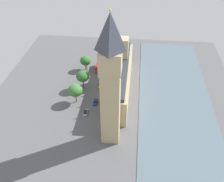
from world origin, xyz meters
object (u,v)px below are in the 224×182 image
plane_tree_kerbside (83,76)px  clock_tower (110,82)px  car_silver_midblock (86,112)px  pedestrian_trailing (103,91)px  pedestrian_far_end (110,67)px  pedestrian_corner (109,71)px  double_decker_bus_by_river_gate (99,65)px  car_blue_near_tower (96,102)px  car_white_leading (100,76)px  plane_tree_under_trees (85,61)px  street_lamp_slot_11 (87,64)px  car_yellow_cab_opposite_hall (100,85)px  plane_tree_slot_10 (75,91)px  parliament_building (120,76)px

plane_tree_kerbside → clock_tower: bearing=118.3°
car_silver_midblock → plane_tree_kerbside: 22.03m
pedestrian_trailing → pedestrian_far_end: pedestrian_trailing is taller
pedestrian_corner → pedestrian_far_end: 4.83m
clock_tower → double_decker_bus_by_river_gate: size_ratio=5.30×
double_decker_bus_by_river_gate → car_blue_near_tower: size_ratio=2.34×
car_white_leading → pedestrian_corner: (-4.39, -5.61, -0.21)m
car_white_leading → double_decker_bus_by_river_gate: bearing=102.7°
plane_tree_under_trees → street_lamp_slot_11: (-0.98, 1.72, -1.31)m
pedestrian_far_end → street_lamp_slot_11: street_lamp_slot_11 is taller
car_silver_midblock → plane_tree_under_trees: size_ratio=0.53×
car_yellow_cab_opposite_hall → car_blue_near_tower: same height
car_silver_midblock → plane_tree_kerbside: plane_tree_kerbside is taller
plane_tree_slot_10 → pedestrian_far_end: bearing=-111.1°
street_lamp_slot_11 → car_silver_midblock: bearing=99.3°
clock_tower → double_decker_bus_by_river_gate: bearing=-76.7°
plane_tree_kerbside → plane_tree_slot_10: plane_tree_kerbside is taller
car_white_leading → pedestrian_trailing: (-3.72, 14.25, -0.14)m
double_decker_bus_by_river_gate → pedestrian_corner: bearing=156.0°
parliament_building → car_yellow_cab_opposite_hall: size_ratio=13.43×
pedestrian_trailing → plane_tree_kerbside: size_ratio=0.16×
double_decker_bus_by_river_gate → street_lamp_slot_11: size_ratio=1.57×
car_blue_near_tower → car_silver_midblock: size_ratio=0.98×
pedestrian_trailing → pedestrian_far_end: 24.70m
plane_tree_under_trees → pedestrian_far_end: bearing=-166.9°
parliament_building → double_decker_bus_by_river_gate: (14.13, -18.34, -5.10)m
clock_tower → pedestrian_trailing: (7.50, -31.98, -28.05)m
clock_tower → pedestrian_corner: clock_tower is taller
pedestrian_corner → plane_tree_under_trees: 14.83m
car_white_leading → car_blue_near_tower: same height
double_decker_bus_by_river_gate → pedestrian_trailing: double_decker_bus_by_river_gate is taller
car_white_leading → plane_tree_slot_10: bearing=-108.4°
car_white_leading → plane_tree_kerbside: bearing=-119.4°
double_decker_bus_by_river_gate → clock_tower: bearing=103.1°
clock_tower → street_lamp_slot_11: (19.62, -51.65, -24.16)m
pedestrian_far_end → plane_tree_slot_10: bearing=124.6°
plane_tree_slot_10 → double_decker_bus_by_river_gate: bearing=-102.0°
car_white_leading → plane_tree_under_trees: size_ratio=0.53×
car_yellow_cab_opposite_hall → plane_tree_slot_10: (10.03, 14.57, 6.19)m
plane_tree_slot_10 → plane_tree_under_trees: bearing=-88.4°
plane_tree_slot_10 → street_lamp_slot_11: plane_tree_slot_10 is taller
clock_tower → plane_tree_under_trees: clock_tower is taller
car_blue_near_tower → street_lamp_slot_11: 31.28m
pedestrian_corner → street_lamp_slot_11: (12.79, 0.19, 3.96)m
car_white_leading → pedestrian_far_end: 11.45m
car_white_leading → pedestrian_trailing: car_white_leading is taller
pedestrian_trailing → plane_tree_slot_10: size_ratio=0.17×
parliament_building → street_lamp_slot_11: (20.84, -15.46, -3.10)m
car_blue_near_tower → pedestrian_trailing: size_ratio=2.69×
car_blue_near_tower → plane_tree_kerbside: bearing=-50.1°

